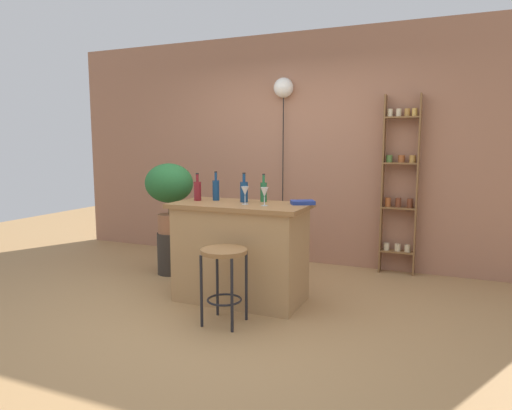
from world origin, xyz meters
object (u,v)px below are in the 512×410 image
Objects in this scene: bar_stool at (224,267)px; bottle_sauce_amber at (216,189)px; potted_plant at (169,188)px; bottle_spirits_clear at (264,191)px; spice_shelf at (400,184)px; bottle_wine_red at (244,191)px; wine_glass_left at (245,192)px; cookbook at (303,202)px; plant_stool at (171,253)px; pendant_globe_light at (283,90)px; wine_glass_center at (264,193)px; bottle_soda_blue at (197,190)px.

bar_stool is 0.98m from bottle_sauce_amber.
potted_plant is 1.29m from bottle_spirits_clear.
bottle_wine_red is at bearing -131.65° from spice_shelf.
spice_shelf is 12.24× the size of wine_glass_left.
bottle_spirits_clear is (1.26, -0.29, 0.04)m from potted_plant.
bottle_sauce_amber is 0.87m from cookbook.
potted_plant is at bearing 180.00° from plant_stool.
bottle_wine_red is (1.10, -0.40, 0.05)m from potted_plant.
bottle_spirits_clear is at bearing -77.99° from pendant_globe_light.
bottle_sauce_amber is at bearing 162.98° from wine_glass_center.
bottle_wine_red is 1.70× the size of wine_glass_left.
bar_stool is 0.77m from wine_glass_center.
spice_shelf is at bearing 40.58° from bottle_soda_blue.
bottle_spirits_clear is at bearing -13.03° from plant_stool.
spice_shelf reaches higher than bottle_spirits_clear.
cookbook is at bearing -11.43° from potted_plant.
wine_glass_center is (0.20, -0.02, 0.00)m from wine_glass_left.
spice_shelf is 1.78m from pendant_globe_light.
bottle_sauce_amber is 1.35× the size of cookbook.
plant_stool is 1.66× the size of bottle_sauce_amber.
bottle_spirits_clear is 0.12× the size of pendant_globe_light.
bottle_sauce_amber reaches higher than plant_stool.
wine_glass_center is (1.38, -0.56, 0.06)m from potted_plant.
bar_stool is at bearing -41.10° from potted_plant.
wine_glass_center is (1.38, -0.56, 0.80)m from plant_stool.
plant_stool is 2.25× the size of cookbook.
pendant_globe_light is (0.97, 1.04, 1.88)m from plant_stool.
bottle_wine_red is at bearing -143.26° from bottle_spirits_clear.
bottle_sauce_amber is 0.13× the size of pendant_globe_light.
bottle_wine_red is at bearing 100.53° from bar_stool.
plant_stool is 1.78× the size of bottle_spirits_clear.
plant_stool is 0.75m from potted_plant.
bottle_spirits_clear is (0.03, 0.78, 0.55)m from bar_stool.
wine_glass_center is at bearing -122.12° from spice_shelf.
bottle_wine_red reaches higher than bar_stool.
wine_glass_center reaches higher than plant_stool.
plant_stool is 1.69m from wine_glass_center.
bottle_soda_blue is 0.12× the size of pendant_globe_light.
potted_plant reaches higher than bottle_soda_blue.
bottle_wine_red is at bearing -84.81° from pendant_globe_light.
pendant_globe_light is at bearing 47.03° from plant_stool.
bottle_spirits_clear is at bearing 11.75° from bottle_sauce_amber.
plant_stool is (-1.23, 1.07, -0.24)m from bar_stool.
potted_plant is 4.77× the size of wine_glass_left.
bottle_spirits_clear reaches higher than cookbook.
spice_shelf is 2.69m from plant_stool.
wine_glass_left is at bearing 95.52° from bar_stool.
wine_glass_center reaches higher than cookbook.
potted_plant reaches higher than plant_stool.
bar_stool is 1.65m from plant_stool.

